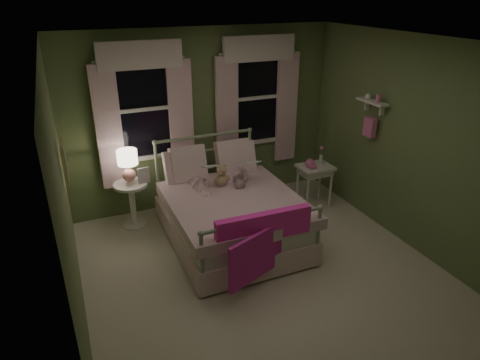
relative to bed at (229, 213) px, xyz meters
name	(u,v)px	position (x,y,z in m)	size (l,w,h in m)	color
room_shell	(267,171)	(0.09, -0.86, 0.92)	(4.20, 4.20, 4.20)	silver
bed	(229,213)	(0.00, 0.00, 0.00)	(1.58, 2.04, 1.18)	white
pink_throw	(265,236)	(0.00, -1.03, 0.23)	(1.10, 0.44, 0.71)	#FF31B9
child_left	(197,162)	(-0.28, 0.42, 0.60)	(0.30, 0.20, 0.83)	#F7D1DD
child_right	(237,158)	(0.28, 0.42, 0.57)	(0.38, 0.29, 0.77)	#F7D1DD
book_left	(203,171)	(-0.28, 0.17, 0.58)	(0.20, 0.27, 0.03)	beige
book_right	(244,167)	(0.28, 0.17, 0.54)	(0.20, 0.27, 0.02)	beige
teddy_bear	(222,177)	(0.00, 0.26, 0.41)	(0.23, 0.19, 0.31)	tan
nightstand_left	(132,199)	(-1.11, 0.85, 0.03)	(0.46, 0.46, 0.65)	white
table_lamp	(128,162)	(-1.11, 0.85, 0.57)	(0.27, 0.27, 0.45)	#E08D84
book_nightstand	(139,184)	(-1.01, 0.77, 0.27)	(0.16, 0.22, 0.02)	beige
nightstand_right	(315,172)	(1.54, 0.39, 0.17)	(0.50, 0.40, 0.64)	white
pink_toy	(310,163)	(1.44, 0.38, 0.32)	(0.14, 0.18, 0.14)	pink
bud_vase	(321,155)	(1.66, 0.44, 0.41)	(0.06, 0.06, 0.28)	white
window_left	(144,105)	(-0.76, 1.17, 1.24)	(1.34, 0.13, 1.96)	black
window_right	(258,94)	(0.94, 1.17, 1.24)	(1.34, 0.13, 1.96)	black
wall_shelf	(371,115)	(1.99, -0.16, 1.14)	(0.15, 0.50, 0.60)	white
framed_picture	(64,161)	(-1.86, -0.26, 1.12)	(0.03, 0.32, 0.42)	beige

